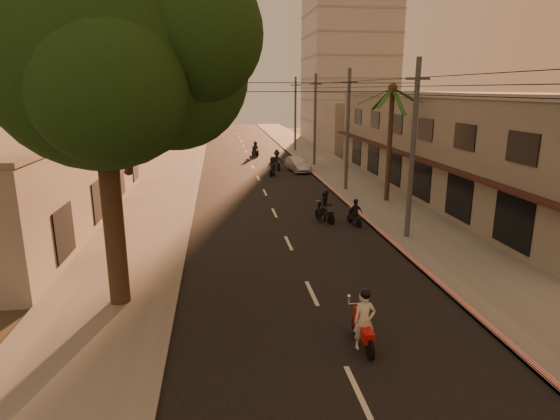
% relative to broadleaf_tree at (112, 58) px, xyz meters
% --- Properties ---
extents(ground, '(160.00, 160.00, 0.00)m').
position_rel_broadleaf_tree_xyz_m(ground, '(6.61, -2.14, -8.48)').
color(ground, '#383023').
rests_on(ground, ground).
extents(road, '(10.00, 140.00, 0.02)m').
position_rel_broadleaf_tree_xyz_m(road, '(6.61, 17.86, -8.47)').
color(road, black).
rests_on(road, ground).
extents(sidewalk_right, '(5.00, 140.00, 0.12)m').
position_rel_broadleaf_tree_xyz_m(sidewalk_right, '(14.11, 17.86, -8.42)').
color(sidewalk_right, slate).
rests_on(sidewalk_right, ground).
extents(sidewalk_left, '(5.00, 140.00, 0.12)m').
position_rel_broadleaf_tree_xyz_m(sidewalk_left, '(-0.89, 17.86, -8.42)').
color(sidewalk_left, slate).
rests_on(sidewalk_left, ground).
extents(curb_stripe, '(0.20, 60.00, 0.20)m').
position_rel_broadleaf_tree_xyz_m(curb_stripe, '(11.71, 12.86, -8.38)').
color(curb_stripe, '#AE1E12').
rests_on(curb_stripe, ground).
extents(shophouse_row, '(8.80, 34.20, 7.30)m').
position_rel_broadleaf_tree_xyz_m(shophouse_row, '(20.57, 15.86, -4.83)').
color(shophouse_row, gray).
rests_on(shophouse_row, ground).
extents(left_building, '(8.20, 24.20, 5.20)m').
position_rel_broadleaf_tree_xyz_m(left_building, '(-7.37, 11.86, -5.88)').
color(left_building, '#9E988F').
rests_on(left_building, ground).
extents(distant_tower, '(12.10, 12.10, 28.00)m').
position_rel_broadleaf_tree_xyz_m(distant_tower, '(22.61, 53.86, 5.52)').
color(distant_tower, '#B7B5B2').
rests_on(distant_tower, ground).
extents(broadleaf_tree, '(9.60, 8.70, 12.10)m').
position_rel_broadleaf_tree_xyz_m(broadleaf_tree, '(0.00, 0.00, 0.00)').
color(broadleaf_tree, black).
rests_on(broadleaf_tree, ground).
extents(palm_tree, '(5.00, 5.00, 8.20)m').
position_rel_broadleaf_tree_xyz_m(palm_tree, '(14.61, 13.86, -1.33)').
color(palm_tree, black).
rests_on(palm_tree, ground).
extents(utility_poles, '(1.20, 48.26, 9.00)m').
position_rel_broadleaf_tree_xyz_m(utility_poles, '(12.81, 17.86, -1.94)').
color(utility_poles, '#38383A').
rests_on(utility_poles, ground).
extents(filler_right, '(8.00, 14.00, 6.00)m').
position_rel_broadleaf_tree_xyz_m(filler_right, '(20.61, 42.86, -5.48)').
color(filler_right, '#9E988F').
rests_on(filler_right, ground).
extents(filler_left_near, '(8.00, 14.00, 4.40)m').
position_rel_broadleaf_tree_xyz_m(filler_left_near, '(-7.39, 31.86, -6.28)').
color(filler_left_near, '#9E988F').
rests_on(filler_left_near, ground).
extents(filler_left_far, '(8.00, 14.00, 7.00)m').
position_rel_broadleaf_tree_xyz_m(filler_left_far, '(-7.39, 49.86, -4.98)').
color(filler_left_far, '#9E988F').
rests_on(filler_left_far, ground).
extents(scooter_red, '(0.73, 1.95, 1.92)m').
position_rel_broadleaf_tree_xyz_m(scooter_red, '(7.38, -4.12, -7.64)').
color(scooter_red, black).
rests_on(scooter_red, ground).
extents(scooter_mid_a, '(1.34, 1.89, 1.94)m').
position_rel_broadleaf_tree_xyz_m(scooter_mid_a, '(9.31, 9.43, -7.59)').
color(scooter_mid_a, black).
rests_on(scooter_mid_a, ground).
extents(scooter_mid_b, '(1.01, 1.58, 1.56)m').
position_rel_broadleaf_tree_xyz_m(scooter_mid_b, '(10.81, 8.50, -7.77)').
color(scooter_mid_b, black).
rests_on(scooter_mid_b, ground).
extents(scooter_far_a, '(1.08, 1.73, 1.75)m').
position_rel_broadleaf_tree_xyz_m(scooter_far_a, '(7.95, 24.73, -7.68)').
color(scooter_far_a, black).
rests_on(scooter_far_a, ground).
extents(scooter_far_b, '(1.45, 2.00, 1.98)m').
position_rel_broadleaf_tree_xyz_m(scooter_far_b, '(8.74, 27.79, -7.57)').
color(scooter_far_b, black).
rests_on(scooter_far_b, ground).
extents(parked_car, '(2.46, 4.49, 1.36)m').
position_rel_broadleaf_tree_xyz_m(parked_car, '(10.63, 26.73, -7.79)').
color(parked_car, '#A4A7AC').
rests_on(parked_car, ground).
extents(scooter_far_c, '(1.16, 1.71, 1.76)m').
position_rel_broadleaf_tree_xyz_m(scooter_far_c, '(7.49, 37.86, -7.68)').
color(scooter_far_c, black).
rests_on(scooter_far_c, ground).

